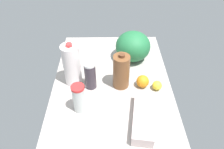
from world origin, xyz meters
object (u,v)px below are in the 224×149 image
object	(u,v)px
orange_loose	(143,81)
lemon_far_back	(157,85)
chocolate_milk_jug	(121,71)
milk_jug	(72,65)
egg_carton	(143,118)
watermelon	(133,46)
tumbler_cup	(79,98)
shaker_bottle	(90,75)

from	to	relation	value
orange_loose	lemon_far_back	size ratio (longest dim) A/B	1.33
chocolate_milk_jug	milk_jug	size ratio (longest dim) A/B	0.83
egg_carton	watermelon	world-z (taller)	watermelon
watermelon	tumbler_cup	size ratio (longest dim) A/B	1.38
orange_loose	tumbler_cup	bearing A→B (deg)	115.89
chocolate_milk_jug	lemon_far_back	world-z (taller)	chocolate_milk_jug
watermelon	tumbler_cup	distance (cm)	59.23
milk_jug	chocolate_milk_jug	bearing A→B (deg)	-96.90
milk_jug	orange_loose	xyz separation A→B (cm)	(-5.03, -44.22, -9.93)
chocolate_milk_jug	milk_jug	distance (cm)	30.80
shaker_bottle	tumbler_cup	world-z (taller)	shaker_bottle
orange_loose	shaker_bottle	bearing A→B (deg)	89.94
shaker_bottle	milk_jug	size ratio (longest dim) A/B	0.64
watermelon	milk_jug	world-z (taller)	milk_jug
egg_carton	watermelon	distance (cm)	58.51
tumbler_cup	egg_carton	bearing A→B (deg)	-105.25
chocolate_milk_jug	orange_loose	world-z (taller)	chocolate_milk_jug
egg_carton	milk_jug	distance (cm)	53.91
egg_carton	orange_loose	bearing A→B (deg)	2.57
shaker_bottle	milk_jug	bearing A→B (deg)	66.36
watermelon	orange_loose	xyz separation A→B (cm)	(-30.08, -3.98, -6.62)
egg_carton	lemon_far_back	distance (cm)	27.87
egg_carton	lemon_far_back	world-z (taller)	egg_carton
chocolate_milk_jug	orange_loose	xyz separation A→B (cm)	(-1.34, -13.76, -7.37)
orange_loose	chocolate_milk_jug	bearing A→B (deg)	84.44
watermelon	milk_jug	distance (cm)	47.52
chocolate_milk_jug	milk_jug	world-z (taller)	milk_jug
egg_carton	watermelon	xyz separation A→B (cm)	(58.04, 1.04, 7.35)
shaker_bottle	chocolate_milk_jug	xyz separation A→B (cm)	(1.30, -19.07, 1.92)
shaker_bottle	chocolate_milk_jug	bearing A→B (deg)	-86.09
egg_carton	milk_jug	world-z (taller)	milk_jug
milk_jug	lemon_far_back	xyz separation A→B (cm)	(-7.73, -53.05, -10.92)
watermelon	egg_carton	bearing A→B (deg)	-178.97
chocolate_milk_jug	watermelon	bearing A→B (deg)	-18.78
watermelon	orange_loose	world-z (taller)	watermelon
orange_loose	lemon_far_back	world-z (taller)	orange_loose
milk_jug	tumbler_cup	size ratio (longest dim) A/B	1.64
shaker_bottle	chocolate_milk_jug	world-z (taller)	chocolate_milk_jug
watermelon	chocolate_milk_jug	world-z (taller)	chocolate_milk_jug
shaker_bottle	orange_loose	world-z (taller)	shaker_bottle
watermelon	tumbler_cup	world-z (taller)	watermelon
shaker_bottle	tumbler_cup	xyz separation A→B (cm)	(-18.45, 5.12, -0.45)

